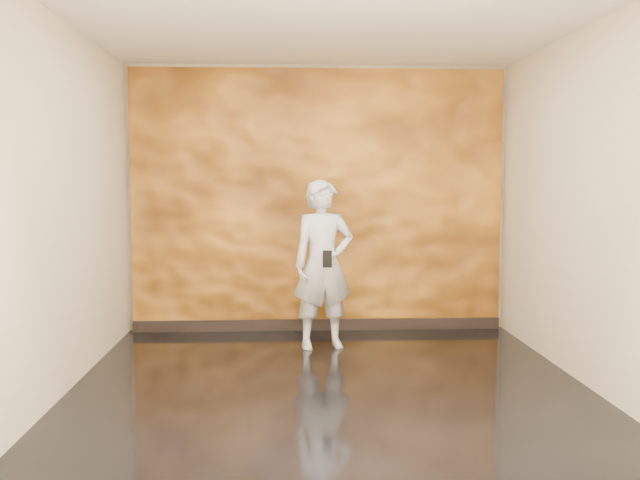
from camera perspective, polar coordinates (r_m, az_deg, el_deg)
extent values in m
cube|color=black|center=(5.79, 0.71, -11.28)|extent=(4.00, 4.00, 0.01)
cube|color=#C4B597|center=(7.56, -0.19, 3.32)|extent=(4.00, 0.02, 2.80)
cube|color=#C4B597|center=(3.58, 2.68, 1.50)|extent=(4.00, 0.02, 2.80)
cube|color=#C4B597|center=(5.80, -19.42, 2.55)|extent=(0.02, 4.00, 2.80)
cube|color=#C4B597|center=(6.03, 20.08, 2.61)|extent=(0.02, 4.00, 2.80)
cube|color=white|center=(5.69, 0.75, 16.97)|extent=(4.00, 4.00, 0.01)
cube|color=orange|center=(7.53, -0.18, 3.16)|extent=(3.90, 0.06, 2.75)
cube|color=black|center=(7.64, -0.16, -6.79)|extent=(3.90, 0.04, 0.12)
imported|color=#979CA5|center=(6.76, 0.26, -1.96)|extent=(0.65, 0.50, 1.60)
cube|color=black|center=(6.54, 0.59, -1.53)|extent=(0.09, 0.03, 0.16)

